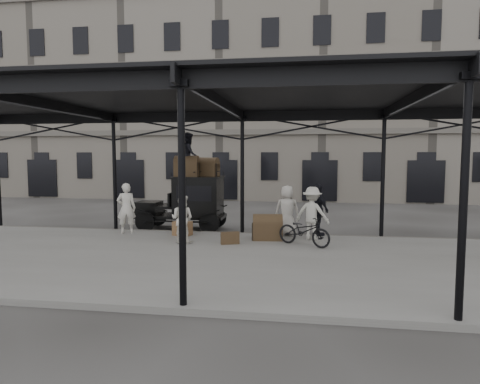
# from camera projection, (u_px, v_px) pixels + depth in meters

# --- Properties ---
(ground) EXTENTS (120.00, 120.00, 0.00)m
(ground) POSITION_uv_depth(u_px,v_px,m) (233.00, 248.00, 14.00)
(ground) COLOR #383533
(ground) RESTS_ON ground
(platform) EXTENTS (28.00, 8.00, 0.15)m
(platform) POSITION_uv_depth(u_px,v_px,m) (221.00, 260.00, 12.02)
(platform) COLOR slate
(platform) RESTS_ON ground
(canopy) EXTENTS (22.50, 9.00, 4.74)m
(canopy) POSITION_uv_depth(u_px,v_px,m) (223.00, 99.00, 11.90)
(canopy) COLOR black
(canopy) RESTS_ON ground
(building_frontage) EXTENTS (64.00, 8.00, 14.00)m
(building_frontage) POSITION_uv_depth(u_px,v_px,m) (274.00, 100.00, 31.11)
(building_frontage) COLOR slate
(building_frontage) RESTS_ON ground
(taxi) EXTENTS (3.65, 1.55, 2.18)m
(taxi) POSITION_uv_depth(u_px,v_px,m) (191.00, 200.00, 17.28)
(taxi) COLOR black
(taxi) RESTS_ON ground
(porter_left) EXTENTS (0.78, 0.63, 1.86)m
(porter_left) POSITION_uv_depth(u_px,v_px,m) (126.00, 208.00, 15.71)
(porter_left) COLOR silver
(porter_left) RESTS_ON platform
(porter_midleft) EXTENTS (0.87, 0.73, 1.59)m
(porter_midleft) POSITION_uv_depth(u_px,v_px,m) (182.00, 219.00, 14.04)
(porter_midleft) COLOR silver
(porter_midleft) RESTS_ON platform
(porter_centre) EXTENTS (0.91, 0.62, 1.81)m
(porter_centre) POSITION_uv_depth(u_px,v_px,m) (287.00, 210.00, 15.29)
(porter_centre) COLOR beige
(porter_centre) RESTS_ON platform
(porter_official) EXTENTS (1.01, 1.15, 1.86)m
(porter_official) POSITION_uv_depth(u_px,v_px,m) (318.00, 210.00, 15.26)
(porter_official) COLOR black
(porter_official) RESTS_ON platform
(porter_right) EXTENTS (1.33, 1.02, 1.81)m
(porter_right) POSITION_uv_depth(u_px,v_px,m) (312.00, 213.00, 14.52)
(porter_right) COLOR beige
(porter_right) RESTS_ON platform
(bicycle) EXTENTS (1.92, 1.46, 0.97)m
(bicycle) POSITION_uv_depth(u_px,v_px,m) (304.00, 231.00, 13.60)
(bicycle) COLOR black
(bicycle) RESTS_ON platform
(porter_roof) EXTENTS (0.85, 0.99, 1.75)m
(porter_roof) POSITION_uv_depth(u_px,v_px,m) (189.00, 154.00, 17.03)
(porter_roof) COLOR black
(porter_roof) RESTS_ON taxi
(steamer_trunk_roof_near) EXTENTS (0.95, 0.59, 0.69)m
(steamer_trunk_roof_near) POSITION_uv_depth(u_px,v_px,m) (187.00, 168.00, 16.93)
(steamer_trunk_roof_near) COLOR #4F3D24
(steamer_trunk_roof_near) RESTS_ON taxi
(steamer_trunk_roof_far) EXTENTS (0.95, 0.70, 0.62)m
(steamer_trunk_roof_far) POSITION_uv_depth(u_px,v_px,m) (208.00, 168.00, 17.26)
(steamer_trunk_roof_far) COLOR #4F3D24
(steamer_trunk_roof_far) RESTS_ON taxi
(steamer_trunk_platform) EXTENTS (1.06, 0.72, 0.73)m
(steamer_trunk_platform) POSITION_uv_depth(u_px,v_px,m) (268.00, 229.00, 14.57)
(steamer_trunk_platform) COLOR #4F3D24
(steamer_trunk_platform) RESTS_ON platform
(wicker_hamper) EXTENTS (0.71, 0.61, 0.50)m
(wicker_hamper) POSITION_uv_depth(u_px,v_px,m) (182.00, 228.00, 15.37)
(wicker_hamper) COLOR olive
(wicker_hamper) RESTS_ON platform
(suitcase_upright) EXTENTS (0.27, 0.62, 0.45)m
(suitcase_upright) POSITION_uv_depth(u_px,v_px,m) (261.00, 233.00, 14.64)
(suitcase_upright) COLOR #4F3D24
(suitcase_upright) RESTS_ON platform
(suitcase_flat) EXTENTS (0.61, 0.37, 0.40)m
(suitcase_flat) POSITION_uv_depth(u_px,v_px,m) (230.00, 238.00, 13.85)
(suitcase_flat) COLOR #4F3D24
(suitcase_flat) RESTS_ON platform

